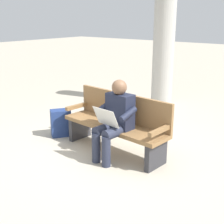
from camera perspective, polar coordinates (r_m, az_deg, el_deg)
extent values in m
plane|color=#B7AD99|center=(4.94, 0.35, -7.19)|extent=(40.00, 40.00, 0.00)
cube|color=olive|center=(4.78, 0.36, -2.60)|extent=(1.83, 0.62, 0.06)
cube|color=olive|center=(4.86, 2.09, 0.86)|extent=(1.80, 0.19, 0.45)
cube|color=olive|center=(4.24, 8.84, -3.34)|extent=(0.10, 0.48, 0.06)
cube|color=olive|center=(5.32, -6.37, 1.06)|extent=(0.10, 0.48, 0.06)
cube|color=#2D2D33|center=(4.41, 8.08, -7.76)|extent=(0.11, 0.44, 0.39)
cube|color=#2D2D33|center=(5.40, -5.89, -2.86)|extent=(0.11, 0.44, 0.39)
cube|color=#1E2338|center=(4.55, 1.49, 0.18)|extent=(0.42, 0.25, 0.52)
sphere|color=brown|center=(4.44, 1.35, 4.56)|extent=(0.22, 0.22, 0.22)
cylinder|color=#282D42|center=(4.42, 0.62, -3.70)|extent=(0.18, 0.43, 0.15)
cylinder|color=#282D42|center=(4.55, -1.24, -3.08)|extent=(0.18, 0.43, 0.15)
cylinder|color=#282D42|center=(4.39, -1.08, -7.27)|extent=(0.13, 0.13, 0.45)
cylinder|color=#282D42|center=(4.52, -2.91, -6.54)|extent=(0.13, 0.13, 0.45)
cylinder|color=#1E2338|center=(4.32, 2.98, -0.41)|extent=(0.11, 0.32, 0.18)
cylinder|color=#1E2338|center=(4.63, -1.55, 0.82)|extent=(0.11, 0.32, 0.18)
cube|color=silver|center=(4.35, -1.15, -0.99)|extent=(0.41, 0.16, 0.27)
cube|color=navy|center=(5.55, -9.36, -1.98)|extent=(0.37, 0.40, 0.48)
cube|color=navy|center=(5.69, -9.51, -2.26)|extent=(0.17, 0.22, 0.21)
cylinder|color=#B2AFA8|center=(7.39, 9.54, 13.19)|extent=(0.49, 0.49, 3.10)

